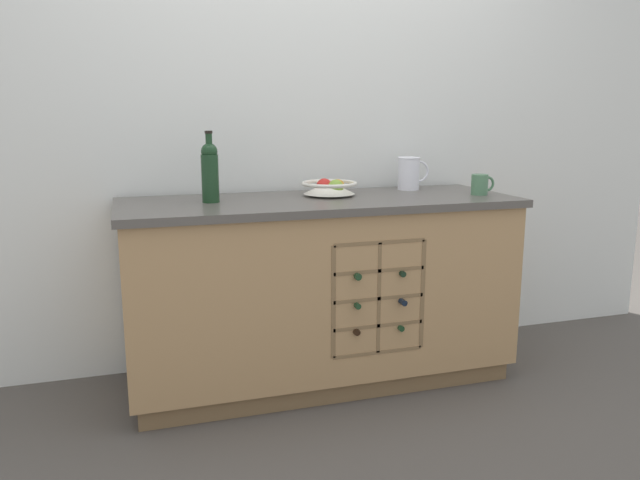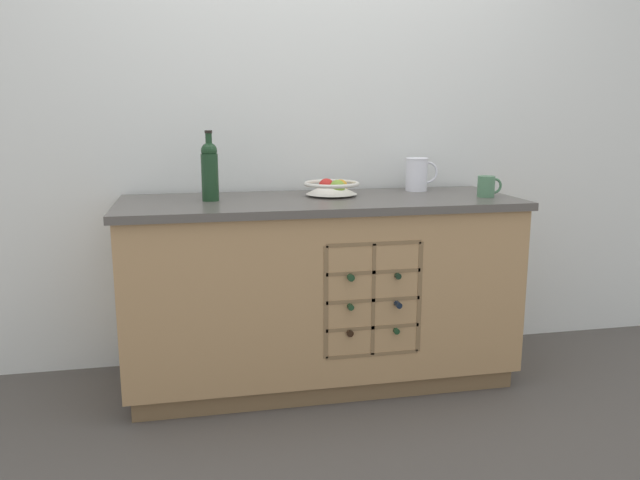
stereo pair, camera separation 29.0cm
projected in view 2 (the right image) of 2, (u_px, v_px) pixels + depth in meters
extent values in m
plane|color=#4C4742|center=(320.00, 378.00, 3.04)|extent=(14.00, 14.00, 0.00)
cube|color=silver|center=(305.00, 112.00, 3.15)|extent=(4.40, 0.06, 2.55)
cube|color=brown|center=(320.00, 369.00, 3.03)|extent=(1.72, 0.56, 0.09)
cube|color=tan|center=(320.00, 285.00, 2.95)|extent=(1.78, 0.62, 0.76)
cube|color=#514C47|center=(320.00, 202.00, 2.87)|extent=(1.82, 0.66, 0.03)
cube|color=brown|center=(367.00, 294.00, 2.78)|extent=(0.42, 0.01, 0.50)
cube|color=brown|center=(324.00, 300.00, 2.69)|extent=(0.02, 0.10, 0.50)
cube|color=brown|center=(416.00, 294.00, 2.77)|extent=(0.02, 0.10, 0.50)
cube|color=brown|center=(369.00, 351.00, 2.78)|extent=(0.42, 0.10, 0.02)
cube|color=brown|center=(370.00, 324.00, 2.75)|extent=(0.42, 0.10, 0.02)
cube|color=brown|center=(370.00, 297.00, 2.73)|extent=(0.42, 0.10, 0.02)
cube|color=brown|center=(371.00, 270.00, 2.70)|extent=(0.42, 0.10, 0.02)
cube|color=brown|center=(371.00, 242.00, 2.68)|extent=(0.42, 0.10, 0.02)
cube|color=brown|center=(370.00, 297.00, 2.73)|extent=(0.02, 0.10, 0.50)
cylinder|color=black|center=(340.00, 319.00, 2.86)|extent=(0.08, 0.21, 0.08)
cylinder|color=black|center=(348.00, 330.00, 2.72)|extent=(0.03, 0.09, 0.03)
cylinder|color=#19381E|center=(385.00, 319.00, 2.89)|extent=(0.07, 0.19, 0.07)
cylinder|color=#19381E|center=(394.00, 329.00, 2.75)|extent=(0.03, 0.08, 0.03)
cylinder|color=#19381E|center=(341.00, 295.00, 2.82)|extent=(0.07, 0.21, 0.07)
cylinder|color=#19381E|center=(349.00, 305.00, 2.68)|extent=(0.03, 0.09, 0.03)
cylinder|color=black|center=(387.00, 294.00, 2.84)|extent=(0.07, 0.19, 0.07)
cylinder|color=black|center=(397.00, 303.00, 2.71)|extent=(0.03, 0.08, 0.03)
cylinder|color=#19381E|center=(340.00, 267.00, 2.81)|extent=(0.08, 0.22, 0.08)
cylinder|color=#19381E|center=(349.00, 275.00, 2.66)|extent=(0.03, 0.09, 0.03)
cylinder|color=black|center=(386.00, 267.00, 2.83)|extent=(0.07, 0.19, 0.07)
cylinder|color=black|center=(396.00, 274.00, 2.70)|extent=(0.03, 0.08, 0.03)
cylinder|color=silver|center=(331.00, 195.00, 2.96)|extent=(0.12, 0.12, 0.01)
cone|color=silver|center=(331.00, 188.00, 2.96)|extent=(0.24, 0.24, 0.06)
torus|color=silver|center=(331.00, 184.00, 2.95)|extent=(0.27, 0.27, 0.02)
sphere|color=red|center=(326.00, 186.00, 2.96)|extent=(0.08, 0.08, 0.08)
sphere|color=#7FA838|center=(337.00, 187.00, 2.93)|extent=(0.07, 0.07, 0.07)
sphere|color=gold|center=(341.00, 186.00, 2.99)|extent=(0.07, 0.07, 0.07)
cylinder|color=white|center=(416.00, 174.00, 3.14)|extent=(0.11, 0.11, 0.17)
torus|color=white|center=(417.00, 159.00, 3.13)|extent=(0.11, 0.11, 0.01)
torus|color=white|center=(427.00, 172.00, 3.15)|extent=(0.11, 0.01, 0.11)
cylinder|color=#4C7A56|center=(486.00, 186.00, 2.92)|extent=(0.08, 0.08, 0.10)
torus|color=#4C7A56|center=(494.00, 186.00, 2.93)|extent=(0.07, 0.01, 0.07)
cylinder|color=#19381E|center=(210.00, 177.00, 2.78)|extent=(0.08, 0.08, 0.21)
sphere|color=#19381E|center=(209.00, 151.00, 2.76)|extent=(0.07, 0.07, 0.07)
cylinder|color=#19381E|center=(209.00, 143.00, 2.75)|extent=(0.03, 0.03, 0.09)
cylinder|color=black|center=(208.00, 132.00, 2.74)|extent=(0.03, 0.03, 0.01)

